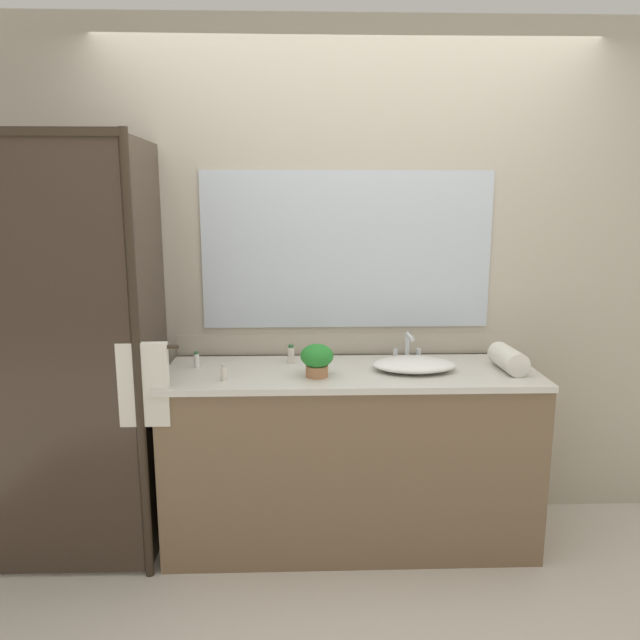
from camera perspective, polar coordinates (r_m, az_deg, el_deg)
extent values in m
plane|color=beige|center=(3.31, 2.76, -19.90)|extent=(8.00, 8.00, 0.00)
cube|color=#B2A893|center=(3.20, 2.49, 3.87)|extent=(4.40, 0.05, 2.60)
cube|color=#B2A893|center=(3.24, 2.47, -2.27)|extent=(1.80, 0.01, 0.11)
cube|color=silver|center=(3.15, 2.55, 6.57)|extent=(1.50, 0.01, 0.81)
cube|color=brown|center=(3.12, 2.82, -12.95)|extent=(1.80, 0.56, 0.87)
cube|color=beige|center=(2.95, 2.92, -5.04)|extent=(1.80, 0.58, 0.03)
cylinder|color=#2D2319|center=(2.74, -16.81, -4.29)|extent=(0.04, 0.04, 2.00)
cube|color=#382B21|center=(2.91, -26.39, -4.11)|extent=(0.96, 0.01, 1.96)
cube|color=#382B21|center=(3.01, -15.44, -2.84)|extent=(0.01, 0.57, 1.96)
cylinder|color=#2D2319|center=(2.72, -16.46, -2.46)|extent=(0.32, 0.02, 0.02)
cube|color=silver|center=(2.77, -16.26, -5.86)|extent=(0.22, 0.04, 0.38)
ellipsoid|color=white|center=(2.97, 8.85, -4.14)|extent=(0.40, 0.28, 0.06)
cube|color=silver|center=(3.16, 8.19, -3.57)|extent=(0.17, 0.04, 0.02)
cylinder|color=silver|center=(3.14, 8.23, -2.35)|extent=(0.02, 0.02, 0.12)
cylinder|color=silver|center=(3.06, 8.48, -1.56)|extent=(0.02, 0.14, 0.02)
cylinder|color=silver|center=(3.14, 7.13, -3.08)|extent=(0.02, 0.02, 0.04)
cylinder|color=silver|center=(3.16, 9.28, -3.05)|extent=(0.02, 0.02, 0.04)
cylinder|color=#B77A51|center=(2.84, -0.29, -4.82)|extent=(0.10, 0.10, 0.05)
ellipsoid|color=#28802D|center=(2.82, -0.29, -3.39)|extent=(0.15, 0.15, 0.11)
cylinder|color=silver|center=(2.81, -9.05, -5.02)|extent=(0.03, 0.03, 0.06)
cylinder|color=#B7B2A8|center=(2.80, -9.07, -4.26)|extent=(0.02, 0.02, 0.01)
cylinder|color=silver|center=(3.06, -2.75, -3.35)|extent=(0.03, 0.03, 0.08)
cylinder|color=#2D6638|center=(3.05, -2.76, -2.48)|extent=(0.03, 0.03, 0.01)
cylinder|color=white|center=(3.04, -11.55, -3.78)|extent=(0.03, 0.03, 0.07)
cylinder|color=#2D6638|center=(3.03, -11.58, -3.04)|extent=(0.02, 0.02, 0.01)
cylinder|color=silver|center=(3.07, 17.31, -3.52)|extent=(0.13, 0.26, 0.11)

